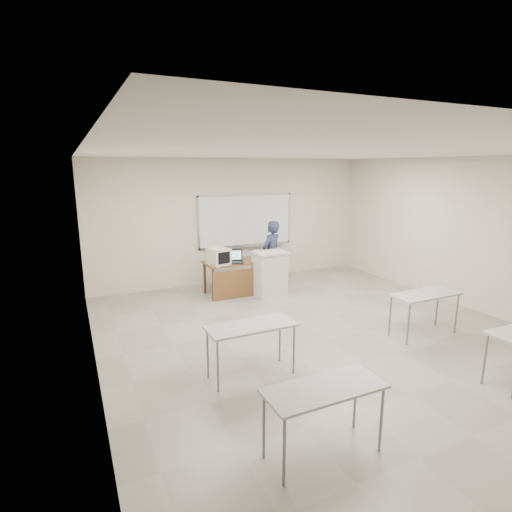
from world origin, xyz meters
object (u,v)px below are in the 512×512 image
presenter (271,255)px  instructor_desk (238,271)px  podium (270,274)px  crt_monitor (218,256)px  whiteboard (246,221)px  keyboard (265,251)px  laptop (234,260)px  mouse (257,257)px

presenter → instructor_desk: bearing=-18.2°
instructor_desk → presenter: bearing=9.1°
podium → crt_monitor: bearing=159.5°
podium → crt_monitor: (-1.07, 0.33, 0.43)m
whiteboard → presenter: whiteboard is taller
crt_monitor → keyboard: (0.98, -0.25, 0.07)m
podium → presenter: bearing=55.7°
whiteboard → presenter: bearing=-77.7°
whiteboard → laptop: bearing=-125.2°
instructor_desk → mouse: mouse is taller
instructor_desk → keyboard: 0.75m
laptop → presenter: (1.01, 0.16, -0.01)m
keyboard → presenter: presenter is taller
crt_monitor → instructor_desk: bearing=-11.9°
keyboard → laptop: bearing=177.5°
crt_monitor → whiteboard: bearing=31.0°
keyboard → crt_monitor: bearing=-175.0°
podium → keyboard: keyboard is taller
laptop → keyboard: laptop is taller
instructor_desk → presenter: (0.91, 0.15, 0.26)m
podium → mouse: size_ratio=10.88×
laptop → presenter: size_ratio=0.23×
podium → crt_monitor: size_ratio=2.26×
whiteboard → podium: size_ratio=2.51×
instructor_desk → laptop: (-0.10, -0.01, 0.27)m
crt_monitor → laptop: bearing=-13.2°
podium → presenter: (0.30, 0.49, 0.30)m
podium → crt_monitor: crt_monitor is taller
crt_monitor → presenter: size_ratio=0.27×
laptop → mouse: 0.67m
whiteboard → laptop: whiteboard is taller
podium → mouse: podium is taller
whiteboard → crt_monitor: 1.71m
instructor_desk → podium: podium is taller
podium → laptop: size_ratio=2.75×
whiteboard → podium: (-0.08, -1.47, -0.98)m
laptop → keyboard: bearing=-2.4°
crt_monitor → keyboard: crt_monitor is taller
mouse → laptop: bearing=-166.9°
presenter → keyboard: bearing=19.7°
instructor_desk → podium: size_ratio=1.41×
mouse → keyboard: bearing=-94.3°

